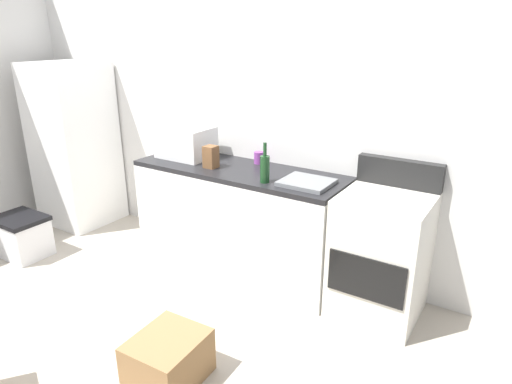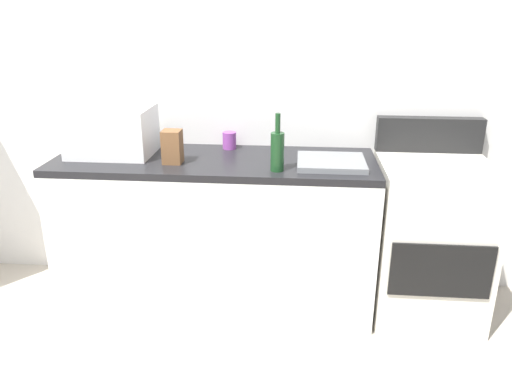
{
  "view_description": "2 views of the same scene",
  "coord_description": "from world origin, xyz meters",
  "px_view_note": "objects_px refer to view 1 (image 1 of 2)",
  "views": [
    {
      "loc": [
        2.3,
        -1.67,
        1.96
      ],
      "look_at": [
        0.53,
        1.1,
        0.77
      ],
      "focal_mm": 31.44,
      "sensor_mm": 36.0,
      "label": 1
    },
    {
      "loc": [
        0.77,
        -1.45,
        1.71
      ],
      "look_at": [
        0.54,
        1.12,
        0.74
      ],
      "focal_mm": 35.16,
      "sensor_mm": 36.0,
      "label": 2
    }
  ],
  "objects_px": {
    "stove_oven": "(381,254)",
    "knife_block": "(211,157)",
    "refrigerator": "(74,145)",
    "microwave": "(186,142)",
    "wine_bottle": "(265,168)",
    "storage_bin": "(22,236)",
    "cardboard_box_medium": "(168,359)",
    "coffee_mug": "(259,158)"
  },
  "relations": [
    {
      "from": "cardboard_box_medium",
      "to": "wine_bottle",
      "type": "bearing_deg",
      "value": 92.76
    },
    {
      "from": "refrigerator",
      "to": "microwave",
      "type": "bearing_deg",
      "value": 3.54
    },
    {
      "from": "stove_oven",
      "to": "knife_block",
      "type": "height_order",
      "value": "stove_oven"
    },
    {
      "from": "storage_bin",
      "to": "wine_bottle",
      "type": "bearing_deg",
      "value": 18.19
    },
    {
      "from": "microwave",
      "to": "knife_block",
      "type": "distance_m",
      "value": 0.41
    },
    {
      "from": "wine_bottle",
      "to": "cardboard_box_medium",
      "type": "distance_m",
      "value": 1.45
    },
    {
      "from": "coffee_mug",
      "to": "cardboard_box_medium",
      "type": "bearing_deg",
      "value": -77.01
    },
    {
      "from": "storage_bin",
      "to": "cardboard_box_medium",
      "type": "bearing_deg",
      "value": -11.56
    },
    {
      "from": "stove_oven",
      "to": "storage_bin",
      "type": "bearing_deg",
      "value": -163.43
    },
    {
      "from": "microwave",
      "to": "coffee_mug",
      "type": "xyz_separation_m",
      "value": [
        0.65,
        0.17,
        -0.09
      ]
    },
    {
      "from": "cardboard_box_medium",
      "to": "coffee_mug",
      "type": "bearing_deg",
      "value": 102.99
    },
    {
      "from": "wine_bottle",
      "to": "knife_block",
      "type": "relative_size",
      "value": 1.67
    },
    {
      "from": "knife_block",
      "to": "storage_bin",
      "type": "bearing_deg",
      "value": -153.41
    },
    {
      "from": "wine_bottle",
      "to": "cardboard_box_medium",
      "type": "bearing_deg",
      "value": -87.24
    },
    {
      "from": "refrigerator",
      "to": "knife_block",
      "type": "height_order",
      "value": "refrigerator"
    },
    {
      "from": "stove_oven",
      "to": "wine_bottle",
      "type": "bearing_deg",
      "value": -167.63
    },
    {
      "from": "refrigerator",
      "to": "stove_oven",
      "type": "distance_m",
      "value": 3.29
    },
    {
      "from": "knife_block",
      "to": "cardboard_box_medium",
      "type": "height_order",
      "value": "knife_block"
    },
    {
      "from": "microwave",
      "to": "knife_block",
      "type": "bearing_deg",
      "value": -19.72
    },
    {
      "from": "stove_oven",
      "to": "coffee_mug",
      "type": "xyz_separation_m",
      "value": [
        -1.16,
        0.21,
        0.48
      ]
    },
    {
      "from": "knife_block",
      "to": "storage_bin",
      "type": "xyz_separation_m",
      "value": [
        -1.59,
        -0.8,
        -0.8
      ]
    },
    {
      "from": "refrigerator",
      "to": "coffee_mug",
      "type": "height_order",
      "value": "refrigerator"
    },
    {
      "from": "wine_bottle",
      "to": "cardboard_box_medium",
      "type": "xyz_separation_m",
      "value": [
        0.06,
        -1.16,
        -0.86
      ]
    },
    {
      "from": "microwave",
      "to": "knife_block",
      "type": "relative_size",
      "value": 2.56
    },
    {
      "from": "microwave",
      "to": "coffee_mug",
      "type": "height_order",
      "value": "microwave"
    },
    {
      "from": "coffee_mug",
      "to": "refrigerator",
      "type": "bearing_deg",
      "value": -172.84
    },
    {
      "from": "coffee_mug",
      "to": "storage_bin",
      "type": "xyz_separation_m",
      "value": [
        -1.86,
        -1.11,
        -0.76
      ]
    },
    {
      "from": "refrigerator",
      "to": "stove_oven",
      "type": "relative_size",
      "value": 1.52
    },
    {
      "from": "knife_block",
      "to": "storage_bin",
      "type": "distance_m",
      "value": 1.95
    },
    {
      "from": "refrigerator",
      "to": "storage_bin",
      "type": "bearing_deg",
      "value": -73.51
    },
    {
      "from": "stove_oven",
      "to": "knife_block",
      "type": "relative_size",
      "value": 6.11
    },
    {
      "from": "stove_oven",
      "to": "cardboard_box_medium",
      "type": "xyz_separation_m",
      "value": [
        -0.8,
        -1.35,
        -0.32
      ]
    },
    {
      "from": "stove_oven",
      "to": "knife_block",
      "type": "distance_m",
      "value": 1.52
    },
    {
      "from": "stove_oven",
      "to": "wine_bottle",
      "type": "relative_size",
      "value": 3.67
    },
    {
      "from": "wine_bottle",
      "to": "refrigerator",
      "type": "bearing_deg",
      "value": 176.84
    },
    {
      "from": "knife_block",
      "to": "cardboard_box_medium",
      "type": "bearing_deg",
      "value": -63.42
    },
    {
      "from": "coffee_mug",
      "to": "cardboard_box_medium",
      "type": "relative_size",
      "value": 0.23
    },
    {
      "from": "microwave",
      "to": "wine_bottle",
      "type": "relative_size",
      "value": 1.53
    },
    {
      "from": "stove_oven",
      "to": "wine_bottle",
      "type": "height_order",
      "value": "wine_bottle"
    },
    {
      "from": "microwave",
      "to": "cardboard_box_medium",
      "type": "distance_m",
      "value": 1.93
    },
    {
      "from": "stove_oven",
      "to": "coffee_mug",
      "type": "relative_size",
      "value": 11.0
    },
    {
      "from": "knife_block",
      "to": "stove_oven",
      "type": "bearing_deg",
      "value": 4.08
    }
  ]
}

